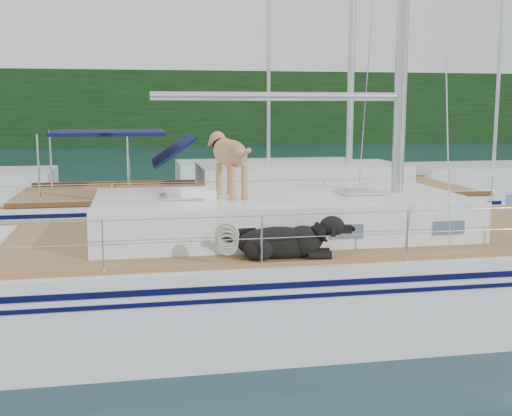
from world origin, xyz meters
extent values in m
plane|color=black|center=(0.00, 0.00, 0.00)|extent=(120.00, 120.00, 0.00)
cube|color=black|center=(0.00, 45.00, 3.00)|extent=(90.00, 3.00, 6.00)
cube|color=#595147|center=(0.00, 46.20, 0.60)|extent=(92.00, 1.00, 1.20)
cube|color=white|center=(0.00, 0.00, 0.50)|extent=(12.00, 3.80, 1.40)
cube|color=olive|center=(0.00, 0.00, 1.23)|extent=(11.52, 3.50, 0.06)
cube|color=white|center=(0.80, 0.00, 1.54)|extent=(5.20, 2.50, 0.55)
cylinder|color=silver|center=(0.80, 0.00, 3.21)|extent=(3.60, 0.12, 0.12)
cylinder|color=silver|center=(0.00, -1.75, 1.82)|extent=(10.56, 0.01, 0.01)
cylinder|color=silver|center=(0.00, 1.75, 1.82)|extent=(10.56, 0.01, 0.01)
cube|color=#1B31AA|center=(-0.62, 1.51, 1.29)|extent=(0.82, 0.64, 0.06)
cube|color=white|center=(-0.39, -0.05, 1.87)|extent=(0.51, 0.43, 0.12)
torus|color=#BFB497|center=(-0.21, -1.78, 1.62)|extent=(0.37, 0.21, 0.36)
cube|color=white|center=(1.43, 5.78, 0.45)|extent=(11.00, 3.50, 1.30)
cube|color=olive|center=(1.43, 5.78, 1.10)|extent=(10.56, 3.29, 0.06)
cube|color=white|center=(2.63, 5.78, 1.45)|extent=(4.80, 2.30, 0.55)
cube|color=#0F1342|center=(-1.77, 5.78, 2.50)|extent=(2.40, 2.30, 0.08)
cube|color=white|center=(4.00, 16.00, 0.40)|extent=(7.20, 3.00, 1.10)
cylinder|color=silver|center=(4.00, 16.00, 6.00)|extent=(0.14, 0.14, 11.00)
cube|color=white|center=(12.00, 13.00, 0.40)|extent=(6.40, 3.00, 1.10)
cylinder|color=silver|center=(12.00, 13.00, 6.00)|extent=(0.14, 0.14, 11.00)
camera|label=1|loc=(-1.23, -8.90, 3.06)|focal=45.00mm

